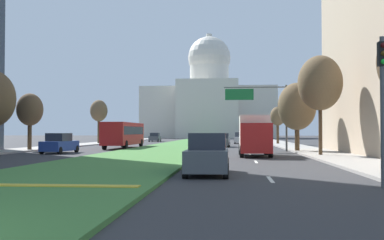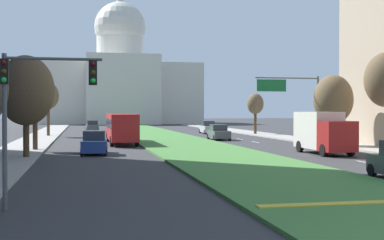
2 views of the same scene
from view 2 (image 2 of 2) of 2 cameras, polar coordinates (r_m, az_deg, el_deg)
name	(u,v)px [view 2 (image 2 of 2)]	position (r m, az deg, el deg)	size (l,w,h in m)	color
ground_plane	(152,134)	(74.92, -4.28, -1.52)	(287.23, 287.23, 0.00)	#333335
grass_median	(158,136)	(68.45, -3.59, -1.70)	(8.38, 117.50, 0.14)	#427A38
median_curb_nose	(363,203)	(19.46, 17.64, -8.35)	(7.55, 0.50, 0.04)	gold
lane_dashes_right	(272,145)	(51.86, 8.48, -2.65)	(0.16, 50.77, 0.01)	silver
sidewalk_left	(37,140)	(61.50, -16.17, -2.04)	(4.00, 117.50, 0.15)	#9E9991
sidewalk_right	(284,137)	(65.74, 9.75, -1.82)	(4.00, 117.50, 0.15)	#9E9991
capitol_building	(120,82)	(139.19, -7.61, 3.99)	(39.57, 25.33, 32.11)	beige
traffic_light_near_left	(31,96)	(18.70, -16.72, 2.46)	(3.34, 0.35, 5.20)	#515456
overhead_guide_sign	(294,96)	(50.50, 10.80, 2.55)	(6.20, 0.20, 6.50)	#515456
street_tree_left_mid	(26,91)	(38.30, -17.21, 2.98)	(3.83, 3.83, 7.07)	#4C3823
street_tree_left_far	(35,101)	(45.33, -16.32, 1.93)	(2.58, 2.58, 5.73)	#4C3823
street_tree_right_far	(333,100)	(50.43, 14.76, 2.09)	(3.58, 3.58, 6.55)	#4C3823
street_tree_left_distant	(48,96)	(70.06, -15.02, 2.44)	(2.67, 2.67, 6.83)	#4C3823
street_tree_right_distant	(255,104)	(73.74, 6.73, 1.66)	(2.26, 2.26, 5.65)	#4C3823
sedan_midblock	(94,143)	(41.23, -10.31, -2.44)	(2.12, 4.53, 1.79)	navy
sedan_distant	(219,133)	(60.38, 2.84, -1.36)	(2.07, 4.55, 1.73)	#4C5156
sedan_far_horizon	(208,128)	(76.93, 1.69, -0.82)	(1.96, 4.70, 1.82)	#BCBCC1
sedan_very_far	(92,126)	(87.58, -10.53, -0.64)	(2.00, 4.65, 1.69)	#4C5156
box_truck_delivery	(323,132)	(42.10, 13.73, -1.24)	(2.40, 6.40, 3.20)	maroon
city_bus	(121,126)	(53.39, -7.50, -0.64)	(2.62, 11.00, 2.95)	#B21E1E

